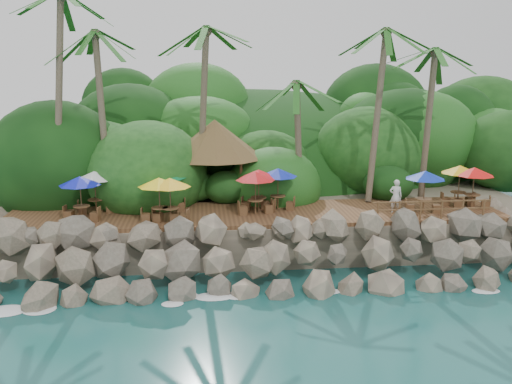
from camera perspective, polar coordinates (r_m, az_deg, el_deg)
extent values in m
plane|color=#19514F|center=(24.04, 1.45, -11.05)|extent=(140.00, 140.00, 0.00)
cube|color=gray|center=(38.92, -1.46, -0.22)|extent=(32.00, 25.20, 2.10)
ellipsoid|color=#143811|center=(46.46, -2.14, 0.54)|extent=(44.80, 28.00, 15.40)
cube|color=brown|center=(28.97, 0.00, -2.32)|extent=(26.00, 5.00, 0.20)
ellipsoid|color=white|center=(24.93, -20.04, -10.88)|extent=(1.20, 0.80, 0.06)
ellipsoid|color=white|center=(24.36, -13.06, -10.99)|extent=(1.20, 0.80, 0.06)
ellipsoid|color=white|center=(24.15, -5.86, -10.93)|extent=(1.20, 0.80, 0.06)
ellipsoid|color=white|center=(24.30, 1.36, -10.71)|extent=(1.20, 0.80, 0.06)
ellipsoid|color=white|center=(24.83, 8.36, -10.33)|extent=(1.20, 0.80, 0.06)
ellipsoid|color=white|center=(25.69, 14.96, -9.83)|extent=(1.20, 0.80, 0.06)
ellipsoid|color=white|center=(26.86, 21.04, -9.26)|extent=(1.20, 0.80, 0.06)
cylinder|color=brown|center=(31.31, -15.70, 7.33)|extent=(0.96, 1.92, 9.41)
ellipsoid|color=#23601E|center=(31.28, -16.23, 16.01)|extent=(6.00, 6.00, 2.40)
cylinder|color=brown|center=(31.31, -19.84, 8.81)|extent=(1.13, 1.99, 11.31)
cylinder|color=brown|center=(31.12, -5.54, 7.83)|extent=(1.05, 0.89, 9.62)
ellipsoid|color=#23601E|center=(31.11, -5.73, 16.70)|extent=(6.00, 6.00, 2.40)
cylinder|color=brown|center=(31.32, 4.42, 5.22)|extent=(0.86, 0.77, 6.74)
ellipsoid|color=#23601E|center=(31.08, 4.53, 11.39)|extent=(6.00, 6.00, 2.40)
cylinder|color=brown|center=(31.73, 12.49, 7.69)|extent=(1.44, 1.55, 9.57)
ellipsoid|color=#23601E|center=(31.72, 12.92, 16.37)|extent=(6.00, 6.00, 2.40)
cylinder|color=brown|center=(33.09, 17.46, 6.62)|extent=(0.55, 0.87, 8.50)
ellipsoid|color=#23601E|center=(32.97, 17.95, 13.97)|extent=(6.00, 6.00, 2.40)
cylinder|color=brown|center=(30.68, -6.78, 0.92)|extent=(0.16, 0.16, 2.40)
cylinder|color=brown|center=(30.75, -1.56, 1.03)|extent=(0.16, 0.16, 2.40)
cylinder|color=brown|center=(33.43, -6.70, 1.88)|extent=(0.16, 0.16, 2.40)
cylinder|color=brown|center=(33.49, -1.91, 1.98)|extent=(0.16, 0.16, 2.40)
cone|color=brown|center=(31.70, -4.30, 5.56)|extent=(5.64, 5.64, 2.20)
cylinder|color=brown|center=(32.41, 20.26, -0.66)|extent=(0.08, 0.08, 0.73)
cylinder|color=brown|center=(32.33, 20.31, -0.01)|extent=(0.83, 0.83, 0.05)
cylinder|color=brown|center=(32.26, 20.35, 0.59)|extent=(0.05, 0.05, 2.17)
cone|color=yellow|center=(32.09, 20.48, 2.22)|extent=(2.07, 2.07, 0.44)
cube|color=brown|center=(32.18, 19.10, -0.91)|extent=(0.44, 0.44, 0.45)
cube|color=brown|center=(32.70, 21.36, -0.88)|extent=(0.44, 0.44, 0.45)
cylinder|color=brown|center=(29.45, -9.18, -1.30)|extent=(0.08, 0.08, 0.73)
cylinder|color=brown|center=(29.37, -9.21, -0.59)|extent=(0.83, 0.83, 0.05)
cylinder|color=brown|center=(29.29, -9.23, 0.07)|extent=(0.05, 0.05, 2.17)
cone|color=#0C6F39|center=(29.11, -9.29, 1.87)|extent=(2.07, 2.07, 0.44)
cube|color=brown|center=(29.44, -10.51, -1.63)|extent=(0.47, 0.47, 0.45)
cube|color=brown|center=(29.54, -7.84, -1.49)|extent=(0.47, 0.47, 0.45)
cylinder|color=brown|center=(28.63, -17.66, -2.14)|extent=(0.08, 0.08, 0.73)
cylinder|color=brown|center=(28.54, -17.71, -1.41)|extent=(0.83, 0.83, 0.05)
cylinder|color=brown|center=(28.47, -17.75, -0.73)|extent=(0.05, 0.05, 2.17)
cone|color=#0D16B2|center=(28.28, -17.88, 1.12)|extent=(2.07, 2.07, 0.44)
cube|color=brown|center=(28.97, -18.87, -2.34)|extent=(0.50, 0.50, 0.45)
cube|color=brown|center=(28.38, -16.38, -2.47)|extent=(0.50, 0.50, 0.45)
cylinder|color=brown|center=(28.53, -0.05, -1.59)|extent=(0.08, 0.08, 0.73)
cylinder|color=brown|center=(28.44, -0.05, -0.85)|extent=(0.83, 0.83, 0.05)
cylinder|color=brown|center=(28.36, -0.05, -0.17)|extent=(0.05, 0.05, 2.17)
cone|color=red|center=(28.17, -0.05, 1.69)|extent=(2.07, 2.07, 0.44)
cube|color=brown|center=(28.39, -1.40, -1.95)|extent=(0.48, 0.48, 0.45)
cube|color=brown|center=(28.75, 1.28, -1.76)|extent=(0.48, 0.48, 0.45)
cylinder|color=brown|center=(29.87, -16.29, -1.45)|extent=(0.08, 0.08, 0.73)
cylinder|color=brown|center=(29.79, -16.33, -0.75)|extent=(0.83, 0.83, 0.05)
cylinder|color=brown|center=(29.71, -16.37, -0.10)|extent=(0.05, 0.05, 2.17)
cone|color=silver|center=(29.53, -16.48, 1.67)|extent=(2.07, 2.07, 0.44)
cube|color=brown|center=(29.94, -17.59, -1.78)|extent=(0.47, 0.47, 0.45)
cube|color=brown|center=(29.88, -14.95, -1.64)|extent=(0.47, 0.47, 0.45)
cylinder|color=brown|center=(27.21, -8.85, -2.43)|extent=(0.08, 0.08, 0.73)
cylinder|color=brown|center=(27.12, -8.88, -1.67)|extent=(0.83, 0.83, 0.05)
cylinder|color=brown|center=(27.04, -8.91, -0.96)|extent=(0.05, 0.05, 2.17)
cone|color=yellow|center=(26.84, -8.97, 0.99)|extent=(2.07, 2.07, 0.44)
cube|color=brown|center=(27.51, -10.18, -2.62)|extent=(0.53, 0.53, 0.45)
cube|color=brown|center=(27.00, -7.48, -2.81)|extent=(0.53, 0.53, 0.45)
cylinder|color=brown|center=(27.39, -9.95, -2.38)|extent=(0.08, 0.08, 0.73)
cylinder|color=brown|center=(27.29, -9.98, -1.62)|extent=(0.83, 0.83, 0.05)
cylinder|color=brown|center=(27.21, -10.00, -0.91)|extent=(0.05, 0.05, 2.17)
cone|color=yellow|center=(27.01, -10.08, 1.02)|extent=(2.07, 2.07, 0.44)
cube|color=brown|center=(27.51, -11.37, -2.66)|extent=(0.43, 0.43, 0.45)
cube|color=brown|center=(27.35, -8.50, -2.65)|extent=(0.43, 0.43, 0.45)
cylinder|color=brown|center=(30.11, 17.01, -1.39)|extent=(0.08, 0.08, 0.73)
cylinder|color=brown|center=(30.02, 17.06, -0.70)|extent=(0.83, 0.83, 0.05)
cylinder|color=brown|center=(29.95, 17.10, -0.05)|extent=(0.05, 0.05, 2.17)
cone|color=#0D2AAA|center=(29.77, 17.21, 1.71)|extent=(2.07, 2.07, 0.44)
cube|color=brown|center=(30.01, 15.70, -1.62)|extent=(0.49, 0.49, 0.45)
cube|color=brown|center=(30.28, 18.28, -1.67)|extent=(0.49, 0.49, 0.45)
cylinder|color=brown|center=(29.15, 0.28, -1.28)|extent=(0.08, 0.08, 0.73)
cylinder|color=brown|center=(29.06, 0.28, -0.56)|extent=(0.83, 0.83, 0.05)
cylinder|color=brown|center=(28.99, 0.28, 0.10)|extent=(0.05, 0.05, 2.17)
cone|color=red|center=(28.80, 0.29, 1.93)|extent=(2.07, 2.07, 0.44)
cube|color=brown|center=(29.34, -1.04, -1.47)|extent=(0.53, 0.53, 0.45)
cube|color=brown|center=(29.04, 1.61, -1.62)|extent=(0.53, 0.53, 0.45)
cylinder|color=brown|center=(32.02, 21.56, -0.91)|extent=(0.08, 0.08, 0.73)
cylinder|color=brown|center=(31.94, 21.61, -0.26)|extent=(0.83, 0.83, 0.05)
cylinder|color=brown|center=(31.87, 21.66, 0.35)|extent=(0.05, 0.05, 2.17)
cone|color=red|center=(31.70, 21.79, 2.00)|extent=(2.07, 2.07, 0.44)
cube|color=brown|center=(32.00, 20.31, -1.08)|extent=(0.54, 0.54, 0.45)
cube|color=brown|center=(32.11, 22.76, -1.23)|extent=(0.54, 0.54, 0.45)
cylinder|color=brown|center=(29.52, 2.28, -1.11)|extent=(0.08, 0.08, 0.73)
cylinder|color=brown|center=(29.44, 2.29, -0.40)|extent=(0.83, 0.83, 0.05)
cylinder|color=brown|center=(29.36, 2.29, 0.25)|extent=(0.05, 0.05, 2.17)
cone|color=#0C1EA7|center=(29.18, 2.31, 2.05)|extent=(2.07, 2.07, 0.44)
cube|color=brown|center=(29.69, 0.97, -1.30)|extent=(0.52, 0.52, 0.45)
cube|color=brown|center=(29.44, 3.60, -1.44)|extent=(0.52, 0.52, 0.45)
cylinder|color=brown|center=(27.78, 12.56, -1.99)|extent=(0.10, 0.10, 1.00)
cylinder|color=brown|center=(28.14, 14.69, -1.92)|extent=(0.10, 0.10, 1.00)
cylinder|color=brown|center=(28.54, 16.76, -1.84)|extent=(0.10, 0.10, 1.00)
cylinder|color=brown|center=(28.97, 18.77, -1.77)|extent=(0.10, 0.10, 1.00)
cylinder|color=brown|center=(29.44, 20.72, -1.70)|extent=(0.10, 0.10, 1.00)
cylinder|color=brown|center=(29.94, 22.61, -1.62)|extent=(0.10, 0.10, 1.00)
cube|color=brown|center=(28.64, 17.83, -0.94)|extent=(6.10, 0.06, 0.06)
cube|color=brown|center=(28.74, 17.78, -1.71)|extent=(6.10, 0.06, 0.06)
imported|color=silver|center=(29.53, 14.34, -0.44)|extent=(0.75, 0.59, 1.79)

